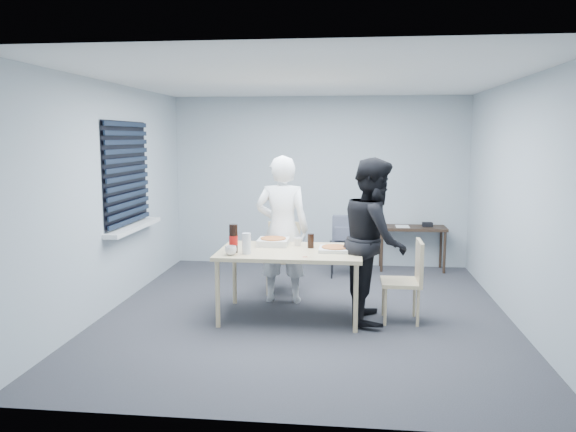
# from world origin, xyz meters

# --- Properties ---
(room) EXTENTS (5.00, 5.00, 5.00)m
(room) POSITION_xyz_m (-2.20, 0.40, 1.44)
(room) COLOR #302F35
(room) RESTS_ON ground
(dining_table) EXTENTS (1.55, 0.98, 0.76)m
(dining_table) POSITION_xyz_m (-0.17, -0.15, 0.70)
(dining_table) COLOR #D4AF8E
(dining_table) RESTS_ON ground
(chair_far) EXTENTS (0.42, 0.42, 0.89)m
(chair_far) POSITION_xyz_m (-0.37, 0.92, 0.51)
(chair_far) COLOR #D4AF8E
(chair_far) RESTS_ON ground
(chair_right) EXTENTS (0.42, 0.42, 0.89)m
(chair_right) POSITION_xyz_m (1.12, -0.17, 0.51)
(chair_right) COLOR #D4AF8E
(chair_right) RESTS_ON ground
(person_white) EXTENTS (0.65, 0.42, 1.77)m
(person_white) POSITION_xyz_m (-0.33, 0.44, 0.89)
(person_white) COLOR white
(person_white) RESTS_ON ground
(person_black) EXTENTS (0.47, 0.86, 1.77)m
(person_black) POSITION_xyz_m (0.74, -0.14, 0.89)
(person_black) COLOR black
(person_black) RESTS_ON ground
(side_table) EXTENTS (0.99, 0.44, 0.66)m
(side_table) POSITION_xyz_m (1.41, 2.28, 0.58)
(side_table) COLOR #34251B
(side_table) RESTS_ON ground
(stool) EXTENTS (0.35, 0.35, 0.49)m
(stool) POSITION_xyz_m (0.37, 1.73, 0.38)
(stool) COLOR black
(stool) RESTS_ON ground
(backpack) EXTENTS (0.28, 0.20, 0.39)m
(backpack) POSITION_xyz_m (0.37, 1.72, 0.68)
(backpack) COLOR slate
(backpack) RESTS_ON stool
(pizza_box_a) EXTENTS (0.34, 0.34, 0.09)m
(pizza_box_a) POSITION_xyz_m (-0.39, 0.11, 0.80)
(pizza_box_a) COLOR silver
(pizza_box_a) RESTS_ON dining_table
(pizza_box_b) EXTENTS (0.34, 0.34, 0.05)m
(pizza_box_b) POSITION_xyz_m (0.32, -0.14, 0.78)
(pizza_box_b) COLOR silver
(pizza_box_b) RESTS_ON dining_table
(mug_a) EXTENTS (0.17, 0.17, 0.10)m
(mug_a) POSITION_xyz_m (-0.76, -0.49, 0.80)
(mug_a) COLOR silver
(mug_a) RESTS_ON dining_table
(mug_b) EXTENTS (0.10, 0.10, 0.09)m
(mug_b) POSITION_xyz_m (-0.11, 0.10, 0.80)
(mug_b) COLOR silver
(mug_b) RESTS_ON dining_table
(cola_glass) EXTENTS (0.09, 0.09, 0.16)m
(cola_glass) POSITION_xyz_m (0.05, -0.01, 0.84)
(cola_glass) COLOR black
(cola_glass) RESTS_ON dining_table
(soda_bottle) EXTENTS (0.10, 0.10, 0.30)m
(soda_bottle) POSITION_xyz_m (-0.76, -0.34, 0.90)
(soda_bottle) COLOR black
(soda_bottle) RESTS_ON dining_table
(plastic_cups) EXTENTS (0.10, 0.10, 0.22)m
(plastic_cups) POSITION_xyz_m (-0.61, -0.40, 0.87)
(plastic_cups) COLOR silver
(plastic_cups) RESTS_ON dining_table
(rubber_band) EXTENTS (0.06, 0.06, 0.00)m
(rubber_band) POSITION_xyz_m (0.02, -0.49, 0.76)
(rubber_band) COLOR red
(rubber_band) RESTS_ON dining_table
(papers) EXTENTS (0.21, 0.28, 0.00)m
(papers) POSITION_xyz_m (1.26, 2.25, 0.66)
(papers) COLOR white
(papers) RESTS_ON side_table
(black_box) EXTENTS (0.15, 0.11, 0.06)m
(black_box) POSITION_xyz_m (1.63, 2.28, 0.69)
(black_box) COLOR black
(black_box) RESTS_ON side_table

